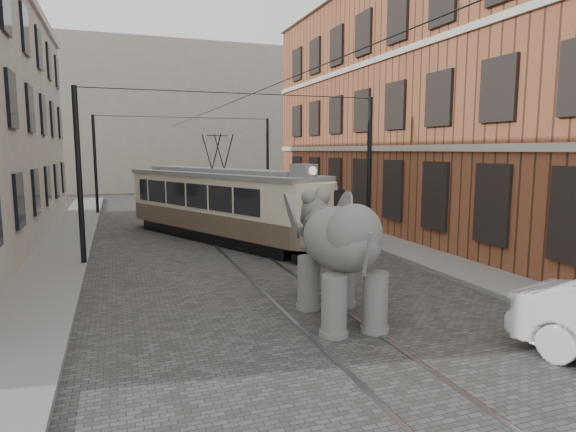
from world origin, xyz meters
name	(u,v)px	position (x,y,z in m)	size (l,w,h in m)	color
ground	(302,301)	(0.00, 0.00, 0.00)	(120.00, 120.00, 0.00)	#464440
tram_rails	(302,301)	(0.00, 0.00, 0.01)	(1.54, 80.00, 0.02)	slate
sidewalk_right	(487,278)	(6.00, 0.00, 0.07)	(2.00, 60.00, 0.15)	slate
sidewalk_left	(23,328)	(-6.50, 0.00, 0.07)	(2.00, 60.00, 0.15)	slate
brick_building	(445,107)	(11.00, 9.00, 6.00)	(8.00, 26.00, 12.00)	brown
distant_block	(160,119)	(0.00, 40.00, 7.00)	(28.00, 10.00, 14.00)	gray
catenary	(245,177)	(-0.20, 5.00, 3.00)	(11.00, 30.20, 6.00)	black
tram	(218,188)	(-0.27, 9.41, 2.29)	(2.38, 11.54, 4.58)	beige
elephant	(340,258)	(0.35, -1.56, 1.47)	(2.65, 4.81, 2.94)	#5E5C56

